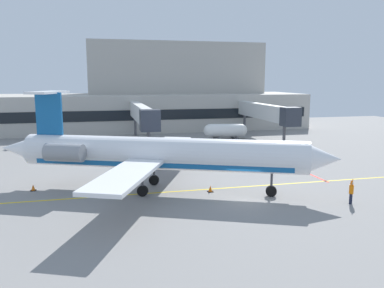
# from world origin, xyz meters

# --- Properties ---
(ground) EXTENTS (120.00, 120.00, 0.11)m
(ground) POSITION_xyz_m (0.00, 0.00, -0.05)
(ground) COLOR gray
(terminal_building) EXTENTS (65.11, 17.32, 16.81)m
(terminal_building) POSITION_xyz_m (-0.44, 49.23, 6.39)
(terminal_building) COLOR #B7B2A8
(terminal_building) RESTS_ON ground
(jet_bridge_west) EXTENTS (2.40, 19.85, 5.73)m
(jet_bridge_west) POSITION_xyz_m (15.07, 29.34, 4.36)
(jet_bridge_west) COLOR silver
(jet_bridge_west) RESTS_ON ground
(jet_bridge_east) EXTENTS (2.40, 21.74, 5.91)m
(jet_bridge_east) POSITION_xyz_m (-4.87, 28.38, 4.54)
(jet_bridge_east) COLOR silver
(jet_bridge_east) RESTS_ON ground
(regional_jet) EXTENTS (28.35, 21.93, 8.54)m
(regional_jet) POSITION_xyz_m (-6.35, 4.37, 3.29)
(regional_jet) COLOR white
(regional_jet) RESTS_ON ground
(baggage_tug) EXTENTS (4.18, 2.88, 2.12)m
(baggage_tug) POSITION_xyz_m (-0.96, 15.92, 0.97)
(baggage_tug) COLOR #1E4CB2
(baggage_tug) RESTS_ON ground
(pushback_tractor) EXTENTS (3.47, 3.19, 2.32)m
(pushback_tractor) POSITION_xyz_m (-6.73, 13.47, 1.03)
(pushback_tractor) COLOR #19389E
(pushback_tractor) RESTS_ON ground
(fuel_tank) EXTENTS (7.07, 2.79, 2.47)m
(fuel_tank) POSITION_xyz_m (8.92, 31.13, 1.39)
(fuel_tank) COLOR white
(fuel_tank) RESTS_ON ground
(marshaller) EXTENTS (0.71, 0.58, 1.92)m
(marshaller) POSITION_xyz_m (7.80, -2.79, 0.98)
(marshaller) COLOR #191E33
(marshaller) RESTS_ON ground
(safety_cone_alpha) EXTENTS (0.47, 0.47, 0.55)m
(safety_cone_alpha) POSITION_xyz_m (-16.80, 6.92, 0.25)
(safety_cone_alpha) COLOR orange
(safety_cone_alpha) RESTS_ON ground
(safety_cone_bravo) EXTENTS (0.47, 0.47, 0.55)m
(safety_cone_bravo) POSITION_xyz_m (6.00, 12.67, 0.25)
(safety_cone_bravo) COLOR orange
(safety_cone_bravo) RESTS_ON ground
(safety_cone_charlie) EXTENTS (0.47, 0.47, 0.55)m
(safety_cone_charlie) POSITION_xyz_m (-1.91, 2.92, 0.25)
(safety_cone_charlie) COLOR orange
(safety_cone_charlie) RESTS_ON ground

